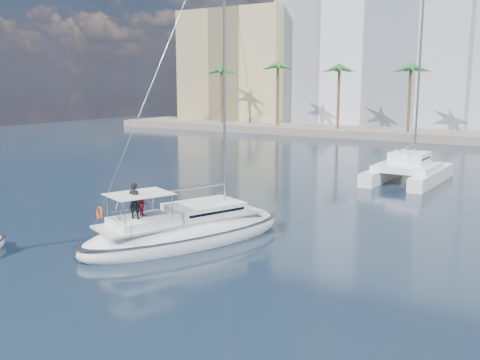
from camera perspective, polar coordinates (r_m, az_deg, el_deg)
The scene contains 9 objects.
ground at distance 27.86m, azimuth 0.45°, elevation -6.97°, with size 160.00×160.00×0.00m, color black.
quay at distance 85.25m, azimuth 22.22°, elevation 4.38°, with size 120.00×14.00×1.20m, color gray.
building_modern at distance 99.35m, azimuth 16.95°, elevation 13.17°, with size 42.00×16.00×28.00m, color white.
building_tan_left at distance 107.42m, azimuth 0.30°, elevation 11.76°, with size 22.00×14.00×22.00m, color tan.
palm_left at distance 93.00m, azimuth 0.68°, elevation 11.54°, with size 3.60×3.60×12.30m.
palm_centre at distance 80.98m, azimuth 22.21°, elevation 10.98°, with size 3.60×3.60×12.30m.
main_sloop at distance 28.41m, azimuth -5.78°, elevation -5.54°, with size 7.98×12.59×17.85m.
catamaran at distance 47.73m, azimuth 17.50°, elevation 1.18°, with size 5.50×10.45×15.20m.
seagull at distance 36.10m, azimuth -2.59°, elevation -2.24°, with size 1.08×0.46×0.20m.
Camera 1 is at (13.74, -22.78, 8.27)m, focal length 40.00 mm.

